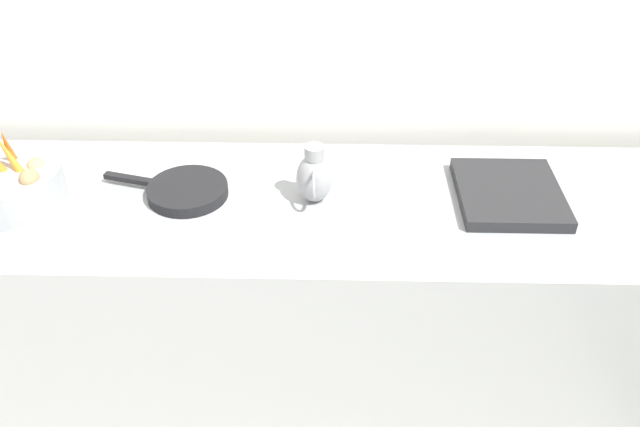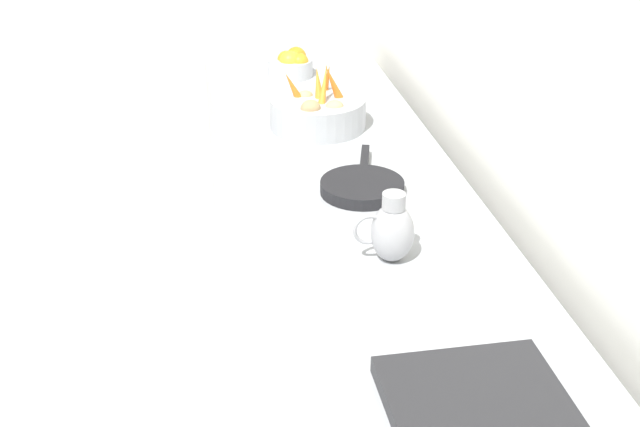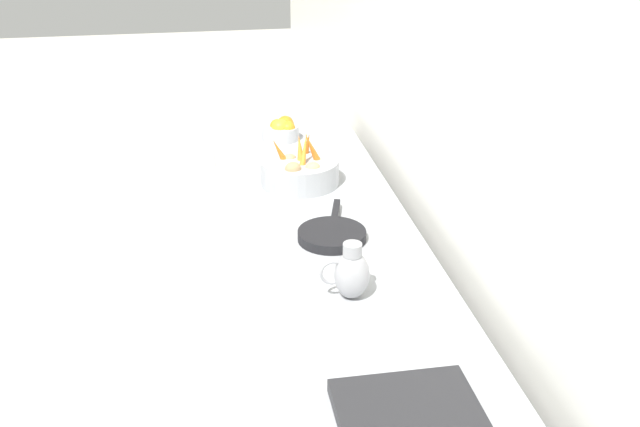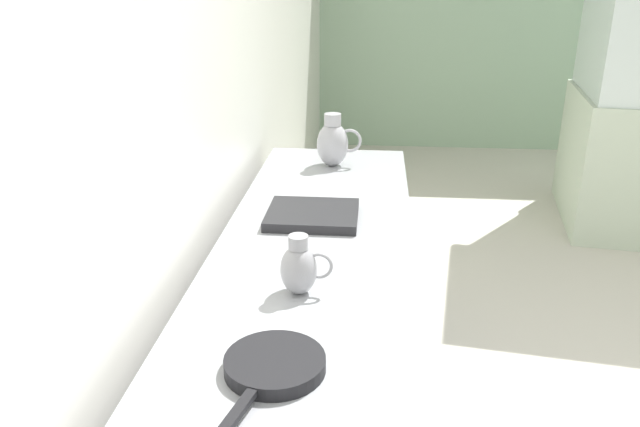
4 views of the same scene
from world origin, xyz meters
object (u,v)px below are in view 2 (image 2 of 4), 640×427
metal_pitcher_short (392,230)px  skillet_on_counter (362,186)px  orange_bowl (292,64)px  vegetable_colander (318,111)px

metal_pitcher_short → skillet_on_counter: (-0.01, -0.38, -0.06)m
orange_bowl → metal_pitcher_short: 1.44m
vegetable_colander → skillet_on_counter: bearing=94.3°
metal_pitcher_short → skillet_on_counter: bearing=-92.0°
vegetable_colander → metal_pitcher_short: (-0.02, 0.89, 0.02)m
orange_bowl → vegetable_colander: bearing=90.9°
skillet_on_counter → orange_bowl: bearing=-87.5°
orange_bowl → skillet_on_counter: 1.06m
vegetable_colander → orange_bowl: bearing=-89.1°
vegetable_colander → metal_pitcher_short: vegetable_colander is taller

